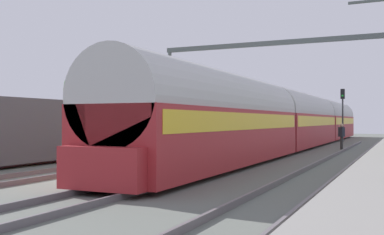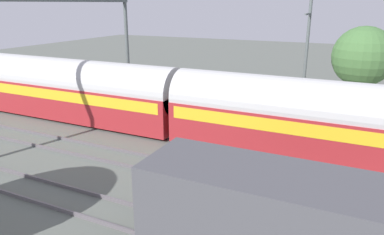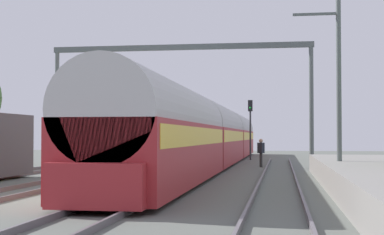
{
  "view_description": "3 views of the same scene",
  "coord_description": "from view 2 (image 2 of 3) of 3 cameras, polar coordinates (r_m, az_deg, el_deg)",
  "views": [
    {
      "loc": [
        9.09,
        -12.88,
        1.91
      ],
      "look_at": [
        2.13,
        2.45,
        2.03
      ],
      "focal_mm": 43.79,
      "sensor_mm": 36.0,
      "label": 1
    },
    {
      "loc": [
        -15.75,
        3.85,
        7.42
      ],
      "look_at": [
        0.46,
        11.65,
        1.79
      ],
      "focal_mm": 34.22,
      "sensor_mm": 36.0,
      "label": 2
    },
    {
      "loc": [
        6.5,
        -16.64,
        1.9
      ],
      "look_at": [
        1.06,
        19.36,
        3.04
      ],
      "focal_mm": 55.39,
      "sensor_mm": 36.0,
      "label": 3
    }
  ],
  "objects": [
    {
      "name": "person_crossing",
      "position": [
        27.09,
        -11.01,
        3.41
      ],
      "size": [
        0.46,
        0.45,
        1.73
      ],
      "rotation": [
        0.0,
        0.0,
        5.53
      ],
      "color": "#2E2E2E",
      "rests_on": "ground"
    },
    {
      "name": "catenary_pole_east_mid",
      "position": [
        24.97,
        17.33,
        9.08
      ],
      "size": [
        1.9,
        0.2,
        8.0
      ],
      "color": "#545D5C",
      "rests_on": "ground"
    },
    {
      "name": "catenary_gantry",
      "position": [
        23.46,
        -22.53,
        12.49
      ],
      "size": [
        17.16,
        0.28,
        7.86
      ],
      "color": "#545D5C",
      "rests_on": "ground"
    },
    {
      "name": "tree_east_background",
      "position": [
        28.45,
        25.08,
        8.58
      ],
      "size": [
        4.2,
        4.2,
        5.97
      ],
      "color": "#4C3826",
      "rests_on": "ground"
    },
    {
      "name": "passenger_train",
      "position": [
        25.68,
        -18.48,
        4.23
      ],
      "size": [
        2.93,
        49.2,
        3.82
      ],
      "color": "maroon",
      "rests_on": "ground"
    }
  ]
}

